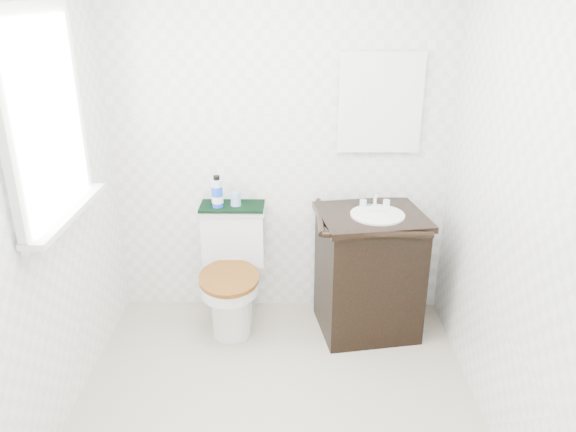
{
  "coord_description": "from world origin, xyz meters",
  "views": [
    {
      "loc": [
        0.1,
        -2.31,
        2.11
      ],
      "look_at": [
        0.06,
        0.75,
        0.87
      ],
      "focal_mm": 35.0,
      "sensor_mm": 36.0,
      "label": 1
    }
  ],
  "objects_px": {
    "toilet": "(233,276)",
    "cup": "(236,199)",
    "mouthwash_bottle": "(217,193)",
    "vanity": "(369,270)",
    "trash_bin": "(339,303)"
  },
  "relations": [
    {
      "from": "cup",
      "to": "vanity",
      "type": "bearing_deg",
      "value": -11.97
    },
    {
      "from": "toilet",
      "to": "vanity",
      "type": "height_order",
      "value": "vanity"
    },
    {
      "from": "vanity",
      "to": "trash_bin",
      "type": "distance_m",
      "value": 0.34
    },
    {
      "from": "trash_bin",
      "to": "mouthwash_bottle",
      "type": "height_order",
      "value": "mouthwash_bottle"
    },
    {
      "from": "mouthwash_bottle",
      "to": "toilet",
      "type": "bearing_deg",
      "value": -46.29
    },
    {
      "from": "vanity",
      "to": "trash_bin",
      "type": "bearing_deg",
      "value": 159.82
    },
    {
      "from": "vanity",
      "to": "mouthwash_bottle",
      "type": "xyz_separation_m",
      "value": [
        -0.97,
        0.16,
        0.47
      ]
    },
    {
      "from": "trash_bin",
      "to": "cup",
      "type": "bearing_deg",
      "value": 170.25
    },
    {
      "from": "trash_bin",
      "to": "cup",
      "type": "relative_size",
      "value": 3.31
    },
    {
      "from": "cup",
      "to": "mouthwash_bottle",
      "type": "bearing_deg",
      "value": -167.93
    },
    {
      "from": "vanity",
      "to": "mouthwash_bottle",
      "type": "relative_size",
      "value": 4.4
    },
    {
      "from": "vanity",
      "to": "trash_bin",
      "type": "height_order",
      "value": "vanity"
    },
    {
      "from": "toilet",
      "to": "trash_bin",
      "type": "height_order",
      "value": "toilet"
    },
    {
      "from": "toilet",
      "to": "vanity",
      "type": "bearing_deg",
      "value": -4.2
    },
    {
      "from": "toilet",
      "to": "cup",
      "type": "relative_size",
      "value": 9.03
    }
  ]
}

